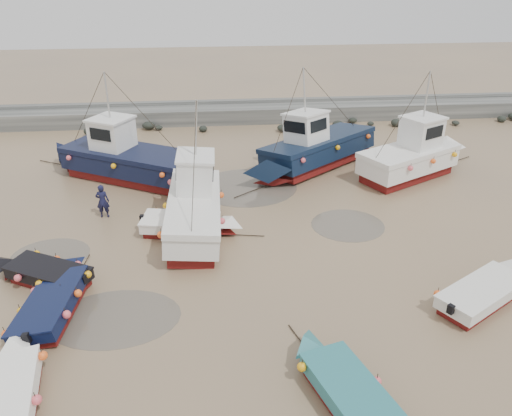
# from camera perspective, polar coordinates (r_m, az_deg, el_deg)

# --- Properties ---
(ground) EXTENTS (120.00, 120.00, 0.00)m
(ground) POSITION_cam_1_polar(r_m,az_deg,el_deg) (20.87, -3.32, -8.04)
(ground) COLOR #8F7452
(ground) RESTS_ON ground
(seawall) EXTENTS (60.00, 4.92, 1.50)m
(seawall) POSITION_cam_1_polar(r_m,az_deg,el_deg) (40.72, -4.71, 10.61)
(seawall) COLOR gray
(seawall) RESTS_ON ground
(puddle_a) EXTENTS (4.82, 4.82, 0.01)m
(puddle_a) POSITION_cam_1_polar(r_m,az_deg,el_deg) (19.51, -15.78, -12.00)
(puddle_a) COLOR #5A5246
(puddle_a) RESTS_ON ground
(puddle_b) EXTENTS (3.64, 3.64, 0.01)m
(puddle_b) POSITION_cam_1_polar(r_m,az_deg,el_deg) (25.16, 10.44, -1.93)
(puddle_b) COLOR #5A5246
(puddle_b) RESTS_ON ground
(puddle_c) EXTENTS (3.44, 3.44, 0.01)m
(puddle_c) POSITION_cam_1_polar(r_m,az_deg,el_deg) (24.15, -22.45, -4.99)
(puddle_c) COLOR #5A5246
(puddle_c) RESTS_ON ground
(puddle_d) EXTENTS (5.81, 5.81, 0.01)m
(puddle_d) POSITION_cam_1_polar(r_m,az_deg,el_deg) (28.87, -1.06, 2.44)
(puddle_d) COLOR #5A5246
(puddle_d) RESTS_ON ground
(dinghy_0) EXTENTS (2.02, 5.75, 1.43)m
(dinghy_0) POSITION_cam_1_polar(r_m,az_deg,el_deg) (17.13, -25.73, -18.03)
(dinghy_0) COLOR maroon
(dinghy_0) RESTS_ON ground
(dinghy_1) EXTENTS (2.53, 6.27, 1.43)m
(dinghy_1) POSITION_cam_1_polar(r_m,az_deg,el_deg) (20.26, -21.80, -9.54)
(dinghy_1) COLOR maroon
(dinghy_1) RESTS_ON ground
(dinghy_2) EXTENTS (2.79, 5.64, 1.43)m
(dinghy_2) POSITION_cam_1_polar(r_m,az_deg,el_deg) (15.92, 9.93, -19.18)
(dinghy_2) COLOR maroon
(dinghy_2) RESTS_ON ground
(dinghy_3) EXTENTS (5.76, 3.89, 1.43)m
(dinghy_3) POSITION_cam_1_polar(r_m,az_deg,el_deg) (21.23, 24.96, -8.43)
(dinghy_3) COLOR maroon
(dinghy_3) RESTS_ON ground
(dinghy_4) EXTENTS (5.35, 3.31, 1.43)m
(dinghy_4) POSITION_cam_1_polar(r_m,az_deg,el_deg) (22.07, -23.24, -6.61)
(dinghy_4) COLOR maroon
(dinghy_4) RESTS_ON ground
(dinghy_5) EXTENTS (5.90, 2.60, 1.43)m
(dinghy_5) POSITION_cam_1_polar(r_m,az_deg,el_deg) (23.96, -7.76, -1.76)
(dinghy_5) COLOR maroon
(dinghy_5) RESTS_ON ground
(cabin_boat_0) EXTENTS (10.69, 7.12, 6.22)m
(cabin_boat_0) POSITION_cam_1_polar(r_m,az_deg,el_deg) (30.70, -15.12, 5.62)
(cabin_boat_0) COLOR maroon
(cabin_boat_0) RESTS_ON ground
(cabin_boat_1) EXTENTS (2.98, 10.15, 6.22)m
(cabin_boat_1) POSITION_cam_1_polar(r_m,az_deg,el_deg) (24.20, -7.29, 0.67)
(cabin_boat_1) COLOR maroon
(cabin_boat_1) RESTS_ON ground
(cabin_boat_2) EXTENTS (9.75, 7.90, 6.22)m
(cabin_boat_2) POSITION_cam_1_polar(r_m,az_deg,el_deg) (31.20, 6.61, 6.74)
(cabin_boat_2) COLOR maroon
(cabin_boat_2) RESTS_ON ground
(cabin_boat_3) EXTENTS (8.78, 5.75, 6.22)m
(cabin_boat_3) POSITION_cam_1_polar(r_m,az_deg,el_deg) (31.36, 17.77, 5.85)
(cabin_boat_3) COLOR maroon
(cabin_boat_3) RESTS_ON ground
(person) EXTENTS (0.65, 0.43, 1.79)m
(person) POSITION_cam_1_polar(r_m,az_deg,el_deg) (26.68, -16.87, -0.96)
(person) COLOR black
(person) RESTS_ON ground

